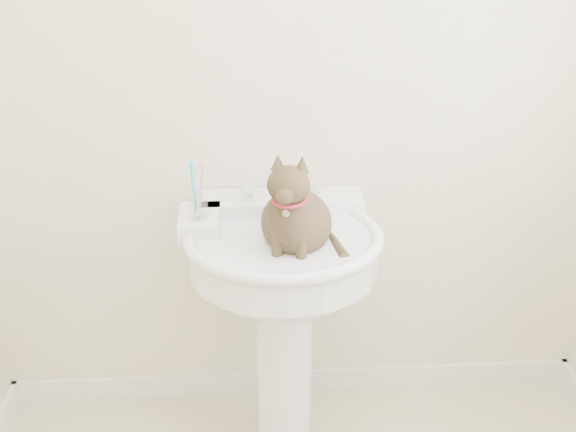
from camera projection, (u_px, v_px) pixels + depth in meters
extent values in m
cube|color=white|center=(295.00, 380.00, 2.86)|extent=(2.20, 0.02, 0.09)
cylinder|color=white|center=(284.00, 367.00, 2.47)|extent=(0.19, 0.19, 0.68)
cylinder|color=white|center=(284.00, 254.00, 2.28)|extent=(0.60, 0.60, 0.13)
ellipsoid|color=white|center=(284.00, 272.00, 2.30)|extent=(0.55, 0.48, 0.22)
torus|color=white|center=(284.00, 238.00, 2.25)|extent=(0.63, 0.63, 0.04)
cube|color=white|center=(280.00, 204.00, 2.43)|extent=(0.56, 0.15, 0.06)
cube|color=white|center=(200.00, 223.00, 2.31)|extent=(0.13, 0.20, 0.06)
cylinder|color=silver|center=(281.00, 195.00, 2.37)|extent=(0.05, 0.05, 0.05)
cylinder|color=silver|center=(281.00, 193.00, 2.31)|extent=(0.04, 0.04, 0.14)
sphere|color=white|center=(247.00, 188.00, 2.37)|extent=(0.06, 0.06, 0.06)
sphere|color=white|center=(313.00, 186.00, 2.39)|extent=(0.06, 0.06, 0.06)
cube|color=red|center=(299.00, 186.00, 2.46)|extent=(0.10, 0.07, 0.03)
cylinder|color=silver|center=(199.00, 217.00, 2.27)|extent=(0.07, 0.07, 0.01)
cylinder|color=white|center=(198.00, 204.00, 2.25)|extent=(0.06, 0.06, 0.09)
cylinder|color=#30AAE9|center=(193.00, 189.00, 2.23)|extent=(0.01, 0.01, 0.17)
cylinder|color=silver|center=(197.00, 189.00, 2.23)|extent=(0.01, 0.01, 0.17)
cylinder|color=pink|center=(201.00, 189.00, 2.23)|extent=(0.01, 0.01, 0.17)
ellipsoid|color=#493D23|center=(295.00, 222.00, 2.20)|extent=(0.22, 0.25, 0.20)
ellipsoid|color=#493D23|center=(297.00, 217.00, 2.10)|extent=(0.14, 0.13, 0.18)
ellipsoid|color=#493D23|center=(298.00, 185.00, 2.02)|extent=(0.12, 0.11, 0.11)
cone|color=#493D23|center=(285.00, 164.00, 2.01)|extent=(0.04, 0.04, 0.05)
cone|color=#493D23|center=(310.00, 163.00, 2.01)|extent=(0.04, 0.04, 0.05)
cylinder|color=#493D23|center=(330.00, 238.00, 2.26)|extent=(0.03, 0.03, 0.23)
torus|color=maroon|center=(297.00, 200.00, 2.05)|extent=(0.10, 0.10, 0.01)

